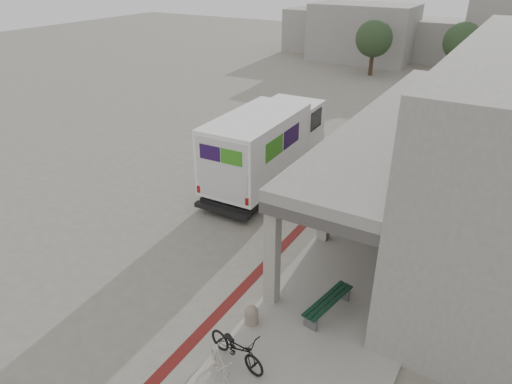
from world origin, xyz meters
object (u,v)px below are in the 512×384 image
Objects in this scene: bench at (328,303)px; utility_cabinet at (427,203)px; fedex_truck at (267,145)px; bicycle_black at (237,347)px; bicycle_cream at (221,367)px.

utility_cabinet reaches higher than bench.
fedex_truck is 9.35m from bench.
bicycle_black is 1.20× the size of bicycle_cream.
bicycle_cream reaches higher than bench.
bicycle_cream is at bearing -98.77° from bench.
utility_cabinet is at bearing 0.99° from fedex_truck.
utility_cabinet is at bearing 24.47° from bicycle_cream.
bench is 7.47m from utility_cabinet.
utility_cabinet reaches higher than bicycle_cream.
fedex_truck is 7.73× the size of utility_cabinet.
bicycle_cream is (0.00, -0.72, -0.02)m from bicycle_black.
fedex_truck is at bearing 179.03° from utility_cabinet.
bicycle_cream is at bearing -167.70° from bicycle_black.
bench is 3.17m from bicycle_black.
bench is at bearing -102.81° from utility_cabinet.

